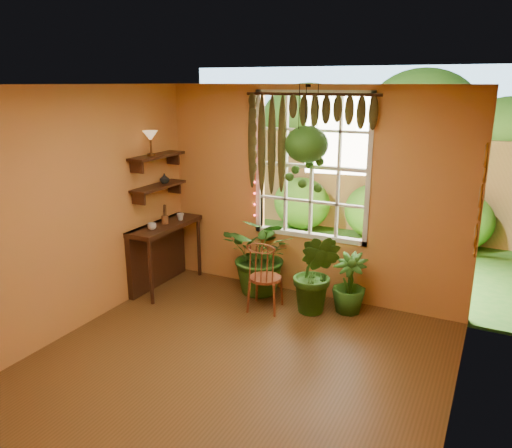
{
  "coord_description": "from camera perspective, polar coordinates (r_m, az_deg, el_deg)",
  "views": [
    {
      "loc": [
        2.15,
        -3.57,
        2.72
      ],
      "look_at": [
        -0.22,
        1.15,
        1.21
      ],
      "focal_mm": 35.0,
      "sensor_mm": 36.0,
      "label": 1
    }
  ],
  "objects": [
    {
      "name": "shelf_vase",
      "position": [
        6.77,
        -10.42,
        5.14
      ],
      "size": [
        0.15,
        0.15,
        0.13
      ],
      "primitive_type": "imported",
      "rotation": [
        0.0,
        0.0,
        0.17
      ],
      "color": "#B2AD99",
      "rests_on": "shelf_lower"
    },
    {
      "name": "backyard",
      "position": [
        10.72,
        16.25,
        7.6
      ],
      "size": [
        14.0,
        10.0,
        12.0
      ],
      "color": "#205F1B",
      "rests_on": "ground"
    },
    {
      "name": "ceiling",
      "position": [
        4.17,
        -4.6,
        15.59
      ],
      "size": [
        4.5,
        4.5,
        0.0
      ],
      "primitive_type": "plane",
      "rotation": [
        3.14,
        0.0,
        0.0
      ],
      "color": "silver",
      "rests_on": "wall_back"
    },
    {
      "name": "window",
      "position": [
        6.32,
        6.41,
        6.54
      ],
      "size": [
        1.52,
        0.1,
        1.86
      ],
      "color": "white",
      "rests_on": "wall_back"
    },
    {
      "name": "cup_b",
      "position": [
        6.89,
        -8.64,
        0.82
      ],
      "size": [
        0.13,
        0.13,
        0.09
      ],
      "primitive_type": "imported",
      "rotation": [
        0.0,
        0.0,
        0.3
      ],
      "color": "beige",
      "rests_on": "counter_ledge"
    },
    {
      "name": "tiffany_lamp",
      "position": [
        6.48,
        -11.98,
        9.66
      ],
      "size": [
        0.19,
        0.19,
        0.32
      ],
      "color": "#583519",
      "rests_on": "shelf_upper"
    },
    {
      "name": "floor",
      "position": [
        4.98,
        -3.88,
        -17.23
      ],
      "size": [
        4.5,
        4.5,
        0.0
      ],
      "primitive_type": "plane",
      "color": "brown",
      "rests_on": "ground"
    },
    {
      "name": "wall_right",
      "position": [
        3.83,
        22.65,
        -6.35
      ],
      "size": [
        0.0,
        4.5,
        4.5
      ],
      "primitive_type": "plane",
      "rotation": [
        1.57,
        0.0,
        -1.57
      ],
      "color": "#D18447",
      "rests_on": "floor"
    },
    {
      "name": "shelf_upper",
      "position": [
        6.62,
        -11.26,
        7.63
      ],
      "size": [
        0.25,
        0.9,
        0.04
      ],
      "primitive_type": "cube",
      "color": "#3A1F0F",
      "rests_on": "wall_left"
    },
    {
      "name": "potted_plant_right",
      "position": [
        6.19,
        10.61,
        -6.68
      ],
      "size": [
        0.46,
        0.46,
        0.74
      ],
      "primitive_type": "imported",
      "rotation": [
        0.0,
        0.0,
        -0.11
      ],
      "color": "#1C4813",
      "rests_on": "floor"
    },
    {
      "name": "valance_vine",
      "position": [
        6.17,
        5.42,
        11.74
      ],
      "size": [
        1.7,
        0.12,
        1.1
      ],
      "color": "#3A1F0F",
      "rests_on": "window"
    },
    {
      "name": "string_lights",
      "position": [
        6.53,
        -0.17,
        7.38
      ],
      "size": [
        0.03,
        0.03,
        1.54
      ],
      "primitive_type": null,
      "color": "#FF2633",
      "rests_on": "window"
    },
    {
      "name": "potted_plant_left",
      "position": [
        6.55,
        0.8,
        -3.49
      ],
      "size": [
        0.99,
        0.87,
        1.09
      ],
      "primitive_type": "imported",
      "rotation": [
        0.0,
        0.0,
        -0.02
      ],
      "color": "#1C4813",
      "rests_on": "floor"
    },
    {
      "name": "wall_plates",
      "position": [
        5.49,
        24.21,
        2.2
      ],
      "size": [
        0.04,
        0.32,
        1.1
      ],
      "primitive_type": null,
      "color": "beige",
      "rests_on": "wall_right"
    },
    {
      "name": "potted_plant_mid",
      "position": [
        6.03,
        6.88,
        -5.65
      ],
      "size": [
        0.6,
        0.5,
        1.03
      ],
      "primitive_type": "imported",
      "rotation": [
        0.0,
        0.0,
        -0.08
      ],
      "color": "#1C4813",
      "rests_on": "floor"
    },
    {
      "name": "brush_jar",
      "position": [
        6.73,
        -10.4,
        1.09
      ],
      "size": [
        0.09,
        0.09,
        0.33
      ],
      "color": "brown",
      "rests_on": "counter_ledge"
    },
    {
      "name": "hanging_basket",
      "position": [
        6.03,
        5.78,
        8.53
      ],
      "size": [
        0.52,
        0.52,
        1.27
      ],
      "color": "black",
      "rests_on": "ceiling"
    },
    {
      "name": "wall_back",
      "position": [
        6.36,
        6.21,
        3.38
      ],
      "size": [
        4.0,
        0.0,
        4.0
      ],
      "primitive_type": "plane",
      "rotation": [
        1.57,
        0.0,
        0.0
      ],
      "color": "#D18447",
      "rests_on": "floor"
    },
    {
      "name": "wall_left",
      "position": [
        5.65,
        -21.94,
        0.7
      ],
      "size": [
        0.0,
        4.5,
        4.5
      ],
      "primitive_type": "plane",
      "rotation": [
        1.57,
        0.0,
        1.57
      ],
      "color": "#D18447",
      "rests_on": "floor"
    },
    {
      "name": "shelf_lower",
      "position": [
        6.69,
        -11.07,
        4.24
      ],
      "size": [
        0.25,
        0.9,
        0.04
      ],
      "primitive_type": "cube",
      "color": "#3A1F0F",
      "rests_on": "wall_left"
    },
    {
      "name": "windsor_chair",
      "position": [
        6.16,
        0.99,
        -7.21
      ],
      "size": [
        0.44,
        0.46,
        1.04
      ],
      "rotation": [
        0.0,
        0.0,
        0.15
      ],
      "color": "brown",
      "rests_on": "floor"
    },
    {
      "name": "cup_a",
      "position": [
        6.51,
        -11.81,
        -0.27
      ],
      "size": [
        0.13,
        0.13,
        0.09
      ],
      "primitive_type": "imported",
      "rotation": [
        0.0,
        0.0,
        0.25
      ],
      "color": "silver",
      "rests_on": "counter_ledge"
    },
    {
      "name": "counter_ledge",
      "position": [
        6.93,
        -10.93,
        -2.62
      ],
      "size": [
        0.4,
        1.2,
        0.9
      ],
      "color": "#3A1F0F",
      "rests_on": "floor"
    }
  ]
}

